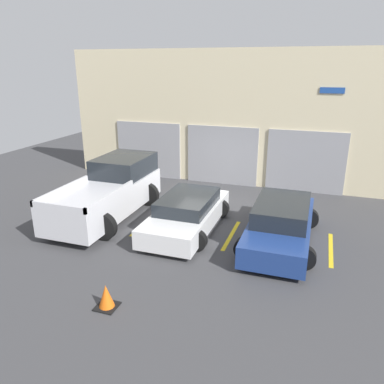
{
  "coord_description": "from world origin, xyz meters",
  "views": [
    {
      "loc": [
        3.75,
        -12.58,
        5.06
      ],
      "look_at": [
        0.0,
        -1.65,
        1.1
      ],
      "focal_mm": 35.0,
      "sensor_mm": 36.0,
      "label": 1
    }
  ],
  "objects_px": {
    "pickup_truck": "(110,191)",
    "sedan_side": "(281,224)",
    "traffic_cone": "(106,297)",
    "sedan_white": "(187,213)"
  },
  "relations": [
    {
      "from": "sedan_white",
      "to": "sedan_side",
      "type": "distance_m",
      "value": 2.94
    },
    {
      "from": "pickup_truck",
      "to": "traffic_cone",
      "type": "distance_m",
      "value": 5.47
    },
    {
      "from": "pickup_truck",
      "to": "sedan_side",
      "type": "xyz_separation_m",
      "value": [
        5.88,
        -0.25,
        -0.29
      ]
    },
    {
      "from": "sedan_white",
      "to": "traffic_cone",
      "type": "distance_m",
      "value": 4.5
    },
    {
      "from": "sedan_white",
      "to": "sedan_side",
      "type": "relative_size",
      "value": 0.96
    },
    {
      "from": "pickup_truck",
      "to": "sedan_side",
      "type": "distance_m",
      "value": 5.89
    },
    {
      "from": "sedan_white",
      "to": "traffic_cone",
      "type": "height_order",
      "value": "sedan_white"
    },
    {
      "from": "pickup_truck",
      "to": "sedan_side",
      "type": "height_order",
      "value": "pickup_truck"
    },
    {
      "from": "sedan_side",
      "to": "traffic_cone",
      "type": "relative_size",
      "value": 8.04
    },
    {
      "from": "sedan_white",
      "to": "traffic_cone",
      "type": "bearing_deg",
      "value": -93.5
    }
  ]
}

